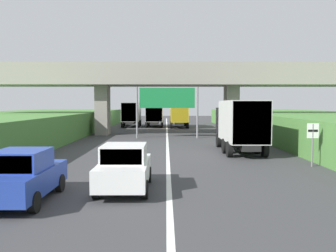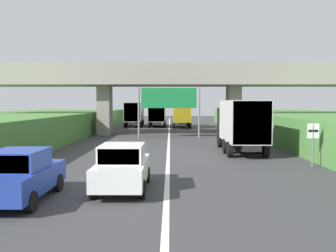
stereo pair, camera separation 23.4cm
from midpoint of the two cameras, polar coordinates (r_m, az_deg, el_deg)
lane_centre_stripe at (r=29.57m, az=-0.33°, el=-2.69°), size 0.20×102.97×0.01m
overpass_bridge at (r=37.33m, az=-0.34°, el=7.03°), size 40.00×4.80×7.35m
overhead_highway_sign at (r=33.43m, az=-0.34°, el=4.07°), size 5.88×0.18×4.85m
speed_limit_sign at (r=19.55m, az=21.90°, el=-1.80°), size 0.60×0.08×2.23m
truck_silver at (r=50.95m, az=-5.96°, el=2.07°), size 2.44×7.30×3.44m
truck_yellow at (r=48.98m, az=1.62°, el=2.03°), size 2.44×7.30×3.44m
truck_black at (r=24.07m, az=11.16°, el=0.43°), size 2.44×7.30×3.44m
truck_green at (r=50.46m, az=-2.29°, el=2.07°), size 2.44×7.30×3.44m
car_white at (r=13.40m, az=-7.49°, el=-6.59°), size 1.86×4.10×1.72m
car_blue at (r=12.71m, az=-22.82°, el=-7.39°), size 1.86×4.10×1.72m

